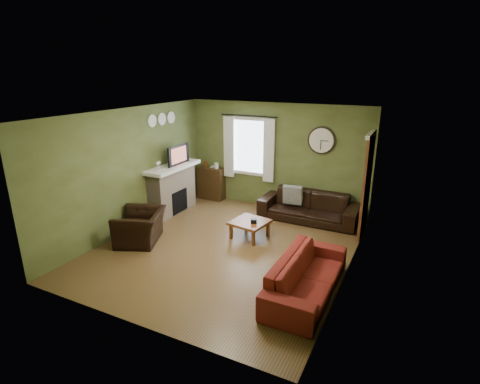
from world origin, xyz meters
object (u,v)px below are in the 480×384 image
at_px(sofa_brown, 309,207).
at_px(armchair, 140,227).
at_px(bookshelf, 211,183).
at_px(sofa_red, 307,275).
at_px(coffee_table, 250,229).

xyz_separation_m(sofa_brown, armchair, (-2.71, -2.62, -0.01)).
relative_size(sofa_brown, armchair, 2.26).
xyz_separation_m(bookshelf, sofa_red, (3.63, -3.24, -0.13)).
bearing_deg(bookshelf, sofa_brown, -6.57).
relative_size(sofa_red, armchair, 2.09).
bearing_deg(sofa_brown, sofa_red, -74.05).
height_order(sofa_brown, armchair, sofa_brown).
xyz_separation_m(sofa_brown, sofa_red, (0.83, -2.92, -0.02)).
xyz_separation_m(sofa_red, armchair, (-3.54, 0.31, 0.02)).
distance_m(bookshelf, armchair, 2.94).
distance_m(bookshelf, coffee_table, 2.68).
relative_size(sofa_red, coffee_table, 3.01).
height_order(sofa_red, coffee_table, sofa_red).
bearing_deg(sofa_brown, coffee_table, -119.02).
bearing_deg(armchair, bookshelf, 158.80).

